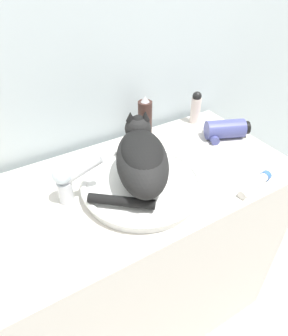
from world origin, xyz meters
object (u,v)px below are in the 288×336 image
at_px(cat, 141,157).
at_px(cream_tube, 255,184).
at_px(hairspray_can_black, 145,119).
at_px(faucet, 67,180).
at_px(hair_dryer, 224,130).
at_px(deodorant_stick, 196,107).

bearing_deg(cat, cream_tube, -96.35).
bearing_deg(hairspray_can_black, cat, -123.09).
distance_m(cat, cream_tube, 0.37).
bearing_deg(faucet, hair_dryer, 21.36).
distance_m(hairspray_can_black, deodorant_stick, 0.25).
xyz_separation_m(faucet, hair_dryer, (0.64, 0.03, -0.04)).
bearing_deg(hairspray_can_black, cream_tube, -71.97).
xyz_separation_m(deodorant_stick, cream_tube, (-0.10, -0.43, -0.05)).
bearing_deg(hairspray_can_black, hair_dryer, -30.38).
bearing_deg(hair_dryer, hairspray_can_black, 172.96).
distance_m(faucet, deodorant_stick, 0.65).
bearing_deg(cat, hairspray_can_black, -8.54).
xyz_separation_m(faucet, cream_tube, (0.51, -0.24, -0.06)).
bearing_deg(cat, deodorant_stick, -33.92).
height_order(cat, hair_dryer, cat).
height_order(hairspray_can_black, deodorant_stick, hairspray_can_black).
height_order(cream_tube, hair_dryer, hair_dryer).
distance_m(hairspray_can_black, cream_tube, 0.46).
bearing_deg(cream_tube, hairspray_can_black, 108.03).
xyz_separation_m(cat, faucet, (-0.21, 0.06, -0.04)).
distance_m(deodorant_stick, cream_tube, 0.45).
relative_size(hairspray_can_black, hair_dryer, 0.96).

